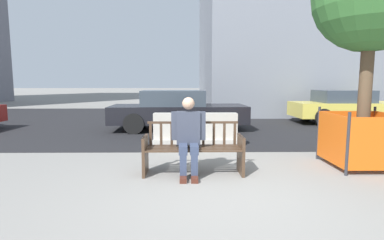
{
  "coord_description": "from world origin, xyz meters",
  "views": [
    {
      "loc": [
        -0.61,
        -3.91,
        1.55
      ],
      "look_at": [
        -0.52,
        2.59,
        0.75
      ],
      "focal_mm": 28.0,
      "sensor_mm": 36.0,
      "label": 1
    }
  ],
  "objects_px": {
    "seated_person": "(188,135)",
    "construction_fence": "(362,138)",
    "street_bench": "(193,151)",
    "jersey_barrier_centre": "(195,134)",
    "car_sedan_mid": "(177,110)",
    "car_taxi_near": "(345,107)"
  },
  "relations": [
    {
      "from": "jersey_barrier_centre",
      "to": "car_taxi_near",
      "type": "bearing_deg",
      "value": 36.62
    },
    {
      "from": "seated_person",
      "to": "construction_fence",
      "type": "distance_m",
      "value": 3.26
    },
    {
      "from": "street_bench",
      "to": "car_taxi_near",
      "type": "xyz_separation_m",
      "value": [
        6.06,
        6.54,
        0.25
      ]
    },
    {
      "from": "street_bench",
      "to": "car_taxi_near",
      "type": "height_order",
      "value": "car_taxi_near"
    },
    {
      "from": "street_bench",
      "to": "car_sedan_mid",
      "type": "relative_size",
      "value": 0.37
    },
    {
      "from": "seated_person",
      "to": "car_taxi_near",
      "type": "height_order",
      "value": "seated_person"
    },
    {
      "from": "construction_fence",
      "to": "car_sedan_mid",
      "type": "relative_size",
      "value": 0.26
    },
    {
      "from": "seated_person",
      "to": "car_sedan_mid",
      "type": "height_order",
      "value": "car_sedan_mid"
    },
    {
      "from": "seated_person",
      "to": "jersey_barrier_centre",
      "type": "xyz_separation_m",
      "value": [
        0.17,
        2.16,
        -0.35
      ]
    },
    {
      "from": "car_taxi_near",
      "to": "car_sedan_mid",
      "type": "height_order",
      "value": "car_sedan_mid"
    },
    {
      "from": "jersey_barrier_centre",
      "to": "street_bench",
      "type": "bearing_deg",
      "value": -92.43
    },
    {
      "from": "jersey_barrier_centre",
      "to": "car_taxi_near",
      "type": "distance_m",
      "value": 7.45
    },
    {
      "from": "seated_person",
      "to": "construction_fence",
      "type": "bearing_deg",
      "value": 8.07
    },
    {
      "from": "construction_fence",
      "to": "car_sedan_mid",
      "type": "distance_m",
      "value": 5.81
    },
    {
      "from": "car_taxi_near",
      "to": "seated_person",
      "type": "bearing_deg",
      "value": -132.95
    },
    {
      "from": "street_bench",
      "to": "construction_fence",
      "type": "height_order",
      "value": "construction_fence"
    },
    {
      "from": "street_bench",
      "to": "seated_person",
      "type": "xyz_separation_m",
      "value": [
        -0.08,
        -0.06,
        0.29
      ]
    },
    {
      "from": "street_bench",
      "to": "jersey_barrier_centre",
      "type": "height_order",
      "value": "street_bench"
    },
    {
      "from": "car_sedan_mid",
      "to": "seated_person",
      "type": "bearing_deg",
      "value": -85.83
    },
    {
      "from": "construction_fence",
      "to": "car_sedan_mid",
      "type": "height_order",
      "value": "car_sedan_mid"
    },
    {
      "from": "seated_person",
      "to": "car_taxi_near",
      "type": "bearing_deg",
      "value": 47.05
    },
    {
      "from": "street_bench",
      "to": "construction_fence",
      "type": "distance_m",
      "value": 3.18
    }
  ]
}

